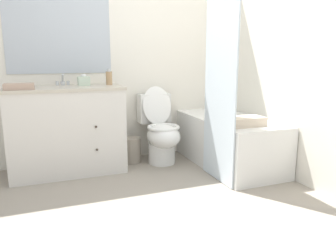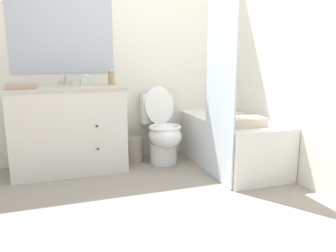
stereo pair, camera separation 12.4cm
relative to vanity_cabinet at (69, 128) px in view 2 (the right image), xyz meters
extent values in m
plane|color=gray|center=(0.73, -1.30, -0.45)|extent=(14.00, 14.00, 0.00)
cube|color=white|center=(0.73, 0.31, 0.80)|extent=(8.00, 0.05, 2.50)
cube|color=#B2BCC6|center=(0.00, 0.28, 1.02)|extent=(1.07, 0.01, 0.93)
cube|color=white|center=(2.05, -0.51, 0.80)|extent=(0.05, 2.58, 2.50)
cube|color=silver|center=(0.00, 0.00, -0.02)|extent=(1.13, 0.56, 0.86)
cube|color=beige|center=(0.00, 0.00, 0.42)|extent=(1.15, 0.58, 0.03)
cylinder|color=white|center=(0.00, 0.00, 0.38)|extent=(0.30, 0.30, 0.10)
sphere|color=#382D23|center=(0.25, -0.29, 0.06)|extent=(0.02, 0.02, 0.02)
sphere|color=#382D23|center=(0.25, -0.29, -0.17)|extent=(0.02, 0.02, 0.02)
cylinder|color=silver|center=(0.00, 0.19, 0.46)|extent=(0.04, 0.04, 0.04)
cylinder|color=silver|center=(0.00, 0.15, 0.52)|extent=(0.02, 0.11, 0.09)
cylinder|color=silver|center=(-0.06, 0.19, 0.46)|extent=(0.03, 0.03, 0.04)
cylinder|color=silver|center=(0.05, 0.19, 0.46)|extent=(0.03, 0.03, 0.04)
cylinder|color=white|center=(1.01, -0.09, -0.34)|extent=(0.31, 0.31, 0.23)
ellipsoid|color=white|center=(1.01, -0.15, -0.13)|extent=(0.36, 0.47, 0.27)
torus|color=white|center=(1.01, -0.15, -0.03)|extent=(0.36, 0.36, 0.04)
cube|color=white|center=(1.01, 0.17, 0.14)|extent=(0.37, 0.18, 0.34)
ellipsoid|color=white|center=(1.01, 0.06, 0.19)|extent=(0.34, 0.14, 0.43)
cube|color=white|center=(1.68, -0.41, -0.19)|extent=(0.67, 1.38, 0.53)
cube|color=#A8ADAE|center=(1.68, -0.41, 0.07)|extent=(0.55, 1.26, 0.01)
cube|color=silver|center=(1.34, -0.78, 0.48)|extent=(0.01, 0.56, 1.86)
cylinder|color=gray|center=(0.69, 0.06, -0.31)|extent=(0.22, 0.22, 0.29)
cube|color=silver|center=(0.20, 0.07, 0.49)|extent=(0.12, 0.11, 0.09)
ellipsoid|color=white|center=(0.20, 0.07, 0.54)|extent=(0.05, 0.03, 0.03)
cylinder|color=tan|center=(0.47, 0.07, 0.51)|extent=(0.07, 0.07, 0.14)
cylinder|color=silver|center=(0.47, 0.07, 0.59)|extent=(0.04, 0.04, 0.03)
cube|color=tan|center=(-0.40, -0.17, 0.47)|extent=(0.26, 0.16, 0.06)
cube|color=beige|center=(1.60, -0.83, 0.12)|extent=(0.35, 0.21, 0.09)
camera|label=1|loc=(-0.22, -3.45, 0.73)|focal=35.00mm
camera|label=2|loc=(-0.10, -3.50, 0.73)|focal=35.00mm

